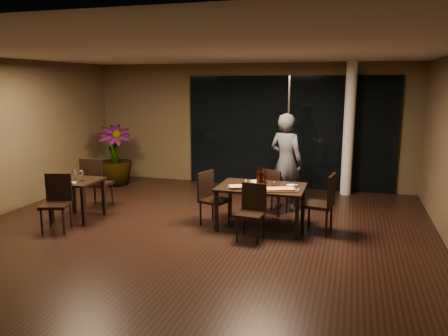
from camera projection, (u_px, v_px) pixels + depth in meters
ground at (192, 236)px, 7.33m from camera, size 8.00×8.00×0.00m
wall_back at (249, 125)px, 10.85m from camera, size 8.00×0.10×3.00m
ceiling at (190, 51)px, 6.74m from camera, size 8.00×8.00×0.04m
window_panel at (288, 133)px, 10.51m from camera, size 5.00×0.06×2.70m
column at (349, 129)px, 9.80m from camera, size 0.24×0.24×3.00m
main_table at (261, 190)px, 7.67m from camera, size 1.50×1.00×0.75m
side_table at (77, 187)px, 8.16m from camera, size 0.80×0.80×0.75m
chair_main_far at (273, 189)px, 8.45m from camera, size 0.53×0.53×0.90m
chair_main_near at (252, 209)px, 7.14m from camera, size 0.46×0.46×0.91m
chair_main_left at (211, 195)px, 7.86m from camera, size 0.57×0.57×0.97m
chair_main_right at (324, 200)px, 7.38m from camera, size 0.54×0.54×1.03m
chair_side_far at (95, 181)px, 8.79m from camera, size 0.52×0.52×1.06m
chair_side_near at (57, 199)px, 7.58m from camera, size 0.57×0.57×0.98m
diner at (286, 162)px, 8.71m from camera, size 0.78×0.66×1.95m
potted_plant at (115, 156)px, 10.88m from camera, size 1.14×1.14×1.49m
pizza_board_left at (243, 187)px, 7.53m from camera, size 0.52×0.28×0.01m
pizza_board_right at (280, 190)px, 7.35m from camera, size 0.62×0.45×0.01m
oblong_pizza_left at (243, 186)px, 7.53m from camera, size 0.50×0.38×0.02m
oblong_pizza_right at (280, 189)px, 7.35m from camera, size 0.49×0.35×0.02m
round_pizza at (258, 182)px, 7.95m from camera, size 0.28×0.28×0.01m
bottle_a at (258, 176)px, 7.72m from camera, size 0.07×0.07×0.33m
bottle_b at (265, 178)px, 7.61m from camera, size 0.07×0.07×0.30m
bottle_c at (262, 176)px, 7.76m from camera, size 0.07×0.07×0.31m
tumbler_left at (247, 182)px, 7.77m from camera, size 0.08×0.08×0.09m
tumbler_right at (273, 184)px, 7.66m from camera, size 0.07×0.07×0.09m
napkin_near at (294, 189)px, 7.39m from camera, size 0.19×0.12×0.01m
napkin_far at (292, 185)px, 7.70m from camera, size 0.20×0.16×0.01m
wine_glass_a at (75, 175)px, 8.22m from camera, size 0.07×0.07×0.17m
wine_glass_b at (82, 176)px, 8.04m from camera, size 0.09×0.09×0.19m
side_napkin at (70, 183)px, 7.89m from camera, size 0.20×0.14×0.01m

